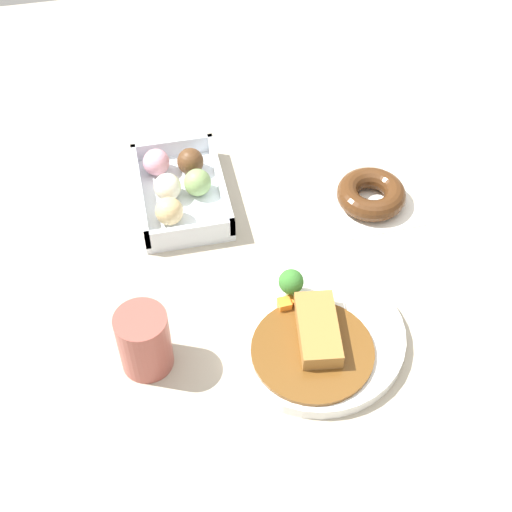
# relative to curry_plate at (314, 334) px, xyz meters

# --- Properties ---
(ground_plane) EXTENTS (1.60, 1.60, 0.00)m
(ground_plane) POSITION_rel_curry_plate_xyz_m (-0.16, 0.01, -0.01)
(ground_plane) COLOR #B2A893
(curry_plate) EXTENTS (0.24, 0.24, 0.07)m
(curry_plate) POSITION_rel_curry_plate_xyz_m (0.00, 0.00, 0.00)
(curry_plate) COLOR white
(curry_plate) RESTS_ON ground_plane
(donut_box) EXTENTS (0.20, 0.13, 0.05)m
(donut_box) POSITION_rel_curry_plate_xyz_m (-0.31, -0.14, 0.01)
(donut_box) COLOR silver
(donut_box) RESTS_ON ground_plane
(chocolate_ring_donut) EXTENTS (0.14, 0.14, 0.04)m
(chocolate_ring_donut) POSITION_rel_curry_plate_xyz_m (-0.23, 0.15, 0.00)
(chocolate_ring_donut) COLOR white
(chocolate_ring_donut) RESTS_ON ground_plane
(coffee_mug) EXTENTS (0.07, 0.07, 0.10)m
(coffee_mug) POSITION_rel_curry_plate_xyz_m (-0.01, -0.22, 0.03)
(coffee_mug) COLOR #9E4C42
(coffee_mug) RESTS_ON ground_plane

